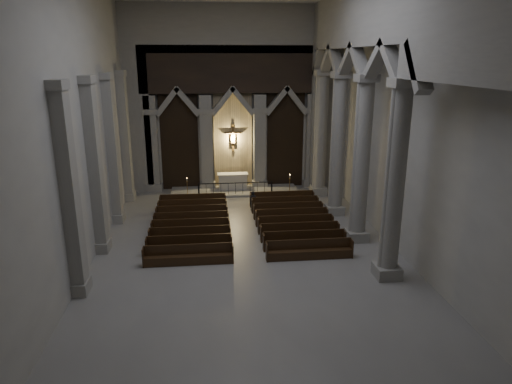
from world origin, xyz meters
TOP-DOWN VIEW (x-y plane):
  - room at (0.00, 0.00)m, footprint 24.00×24.10m
  - sanctuary_wall at (0.00, 11.54)m, footprint 14.00×0.77m
  - right_arcade at (5.50, 1.33)m, footprint 1.00×24.00m
  - left_pilasters at (-6.75, 3.50)m, footprint 0.60×13.00m
  - sanctuary_step at (0.00, 10.60)m, footprint 8.50×2.60m
  - altar at (-0.10, 10.98)m, footprint 2.06×0.82m
  - altar_rail at (-0.00, 9.58)m, footprint 4.86×0.09m
  - candle_stand_left at (-3.12, 9.63)m, footprint 0.22×0.22m
  - candle_stand_right at (3.48, 9.05)m, footprint 0.26×0.26m
  - pews at (-0.00, 3.47)m, footprint 9.34×8.17m
  - worshipper at (0.86, 6.64)m, footprint 0.48×0.37m

SIDE VIEW (x-z plane):
  - sanctuary_step at x=0.00m, z-range 0.00..0.15m
  - pews at x=0.00m, z-range -0.15..0.73m
  - candle_stand_left at x=-3.12m, z-range -0.30..1.03m
  - candle_stand_right at x=3.48m, z-range -0.35..1.18m
  - worshipper at x=0.86m, z-range 0.00..1.16m
  - altar_rail at x=0.00m, z-range 0.16..1.11m
  - altar at x=-0.10m, z-range 0.15..1.20m
  - left_pilasters at x=-6.75m, z-range -0.10..7.92m
  - sanctuary_wall at x=0.00m, z-range 0.62..12.62m
  - room at x=0.00m, z-range 1.60..13.60m
  - right_arcade at x=5.50m, z-range 1.83..13.83m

